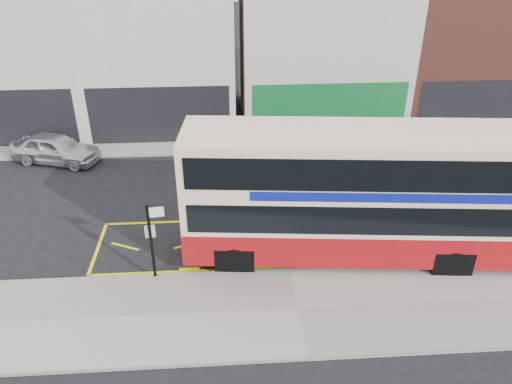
{
  "coord_description": "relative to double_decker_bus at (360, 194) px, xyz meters",
  "views": [
    {
      "loc": [
        -2.1,
        -14.02,
        10.99
      ],
      "look_at": [
        -1.03,
        2.0,
        1.95
      ],
      "focal_mm": 35.0,
      "sensor_mm": 36.0,
      "label": 1
    }
  ],
  "objects": [
    {
      "name": "car_white",
      "position": [
        6.31,
        8.34,
        -1.9
      ],
      "size": [
        4.59,
        2.35,
        1.27
      ],
      "primitive_type": "imported",
      "rotation": [
        0.0,
        0.0,
        1.7
      ],
      "color": "white",
      "rests_on": "ground"
    },
    {
      "name": "ground",
      "position": [
        -2.48,
        -0.6,
        -2.53
      ],
      "size": [
        120.0,
        120.0,
        0.0
      ],
      "primitive_type": "plane",
      "color": "black",
      "rests_on": "ground"
    },
    {
      "name": "terrace_far_left",
      "position": [
        -15.98,
        14.39,
        2.29
      ],
      "size": [
        8.0,
        8.01,
        10.8
      ],
      "color": "beige",
      "rests_on": "ground"
    },
    {
      "name": "road_markings",
      "position": [
        -2.48,
        1.0,
        -2.53
      ],
      "size": [
        14.0,
        3.4,
        0.01
      ],
      "primitive_type": null,
      "color": "#FFEF0D",
      "rests_on": "ground"
    },
    {
      "name": "car_grey",
      "position": [
        -0.89,
        8.94,
        -1.86
      ],
      "size": [
        4.35,
        2.54,
        1.35
      ],
      "primitive_type": "imported",
      "rotation": [
        0.0,
        0.0,
        1.86
      ],
      "color": "#3A3B41",
      "rests_on": "ground"
    },
    {
      "name": "terrace_right",
      "position": [
        10.02,
        14.39,
        2.04
      ],
      "size": [
        9.0,
        8.01,
        10.3
      ],
      "color": "brown",
      "rests_on": "ground"
    },
    {
      "name": "street_tree_right",
      "position": [
        6.55,
        11.49,
        0.86
      ],
      "size": [
        2.31,
        2.31,
        4.98
      ],
      "color": "black",
      "rests_on": "ground"
    },
    {
      "name": "kerb",
      "position": [
        -2.48,
        -0.97,
        -2.46
      ],
      "size": [
        40.0,
        0.15,
        0.15
      ],
      "primitive_type": "cube",
      "color": "gray",
      "rests_on": "ground"
    },
    {
      "name": "pavement",
      "position": [
        -2.48,
        -2.9,
        -2.46
      ],
      "size": [
        40.0,
        4.0,
        0.15
      ],
      "primitive_type": "cube",
      "color": "#A2A19A",
      "rests_on": "ground"
    },
    {
      "name": "terrace_left",
      "position": [
        -7.98,
        14.39,
        2.79
      ],
      "size": [
        8.0,
        8.01,
        11.8
      ],
      "color": "silver",
      "rests_on": "ground"
    },
    {
      "name": "bus_stop_post",
      "position": [
        -7.05,
        -0.98,
        -0.68
      ],
      "size": [
        0.7,
        0.14,
        2.81
      ],
      "rotation": [
        0.0,
        0.0,
        0.13
      ],
      "color": "black",
      "rests_on": "pavement"
    },
    {
      "name": "terrace_green_shop",
      "position": [
        1.02,
        14.39,
        2.54
      ],
      "size": [
        9.0,
        8.01,
        11.3
      ],
      "color": "beige",
      "rests_on": "ground"
    },
    {
      "name": "car_silver",
      "position": [
        -13.02,
        8.61,
        -1.79
      ],
      "size": [
        4.67,
        2.91,
        1.48
      ],
      "primitive_type": "imported",
      "rotation": [
        0.0,
        0.0,
        1.28
      ],
      "color": "silver",
      "rests_on": "ground"
    },
    {
      "name": "far_pavement",
      "position": [
        -2.48,
        10.4,
        -2.46
      ],
      "size": [
        50.0,
        3.0,
        0.15
      ],
      "primitive_type": "cube",
      "color": "#A2A19A",
      "rests_on": "ground"
    },
    {
      "name": "double_decker_bus",
      "position": [
        0.0,
        0.0,
        0.0
      ],
      "size": [
        12.27,
        3.88,
        4.82
      ],
      "rotation": [
        0.0,
        0.0,
        -0.09
      ],
      "color": "#FEE6C1",
      "rests_on": "ground"
    }
  ]
}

